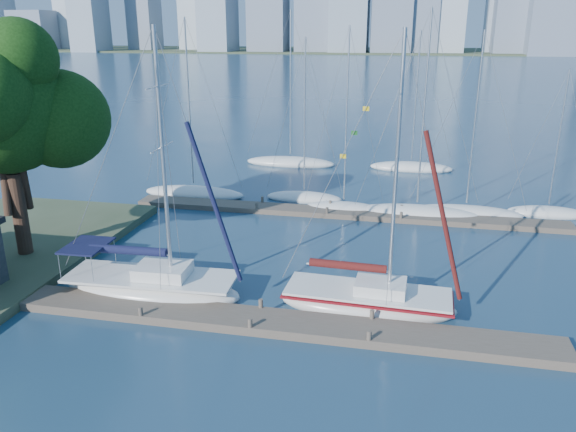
# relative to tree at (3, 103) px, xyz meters

# --- Properties ---
(ground) EXTENTS (700.00, 700.00, 0.00)m
(ground) POSITION_rel_tree_xyz_m (14.41, -4.30, -8.76)
(ground) COLOR #17344C
(ground) RESTS_ON ground
(near_dock) EXTENTS (26.00, 2.00, 0.40)m
(near_dock) POSITION_rel_tree_xyz_m (14.41, -4.30, -8.56)
(near_dock) COLOR brown
(near_dock) RESTS_ON ground
(far_dock) EXTENTS (30.00, 1.80, 0.36)m
(far_dock) POSITION_rel_tree_xyz_m (16.41, 11.70, -8.58)
(far_dock) COLOR brown
(far_dock) RESTS_ON ground
(far_shore) EXTENTS (800.00, 100.00, 1.50)m
(far_shore) POSITION_rel_tree_xyz_m (14.41, 315.70, -8.76)
(far_shore) COLOR #38472D
(far_shore) RESTS_ON ground
(tree) EXTENTS (9.71, 8.86, 12.98)m
(tree) POSITION_rel_tree_xyz_m (0.00, 0.00, 0.00)
(tree) COLOR #311F15
(tree) RESTS_ON ground
(sailboat_navy) EXTENTS (9.02, 3.28, 13.21)m
(sailboat_navy) POSITION_rel_tree_xyz_m (8.69, -2.50, -7.78)
(sailboat_navy) COLOR silver
(sailboat_navy) RESTS_ON ground
(sailboat_maroon) EXTENTS (8.24, 3.01, 13.03)m
(sailboat_maroon) POSITION_rel_tree_xyz_m (19.11, -1.81, -7.73)
(sailboat_maroon) COLOR silver
(sailboat_maroon) RESTS_ON ground
(bg_boat_0) EXTENTS (8.15, 2.78, 13.57)m
(bg_boat_0) POSITION_rel_tree_xyz_m (4.48, 14.17, -8.49)
(bg_boat_0) COLOR silver
(bg_boat_0) RESTS_ON ground
(bg_boat_1) EXTENTS (5.84, 2.09, 12.17)m
(bg_boat_1) POSITION_rel_tree_xyz_m (13.10, 14.79, -8.52)
(bg_boat_1) COLOR silver
(bg_boat_1) RESTS_ON ground
(bg_boat_2) EXTENTS (5.86, 3.12, 12.92)m
(bg_boat_2) POSITION_rel_tree_xyz_m (16.35, 12.74, -8.50)
(bg_boat_2) COLOR silver
(bg_boat_2) RESTS_ON ground
(bg_boat_3) EXTENTS (8.95, 4.51, 14.04)m
(bg_boat_3) POSITION_rel_tree_xyz_m (21.44, 12.65, -8.49)
(bg_boat_3) COLOR silver
(bg_boat_3) RESTS_ON ground
(bg_boat_4) EXTENTS (8.04, 3.82, 12.69)m
(bg_boat_4) POSITION_rel_tree_xyz_m (24.80, 13.50, -8.52)
(bg_boat_4) COLOR silver
(bg_boat_4) RESTS_ON ground
(bg_boat_5) EXTENTS (5.76, 3.55, 10.22)m
(bg_boat_5) POSITION_rel_tree_xyz_m (30.42, 14.67, -8.54)
(bg_boat_5) COLOR silver
(bg_boat_5) RESTS_ON ground
(bg_boat_6) EXTENTS (8.67, 2.83, 14.40)m
(bg_boat_6) POSITION_rel_tree_xyz_m (9.74, 25.99, -8.48)
(bg_boat_6) COLOR silver
(bg_boat_6) RESTS_ON ground
(bg_boat_7) EXTENTS (7.84, 4.77, 12.63)m
(bg_boat_7) POSITION_rel_tree_xyz_m (21.06, 26.31, -8.50)
(bg_boat_7) COLOR silver
(bg_boat_7) RESTS_ON ground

